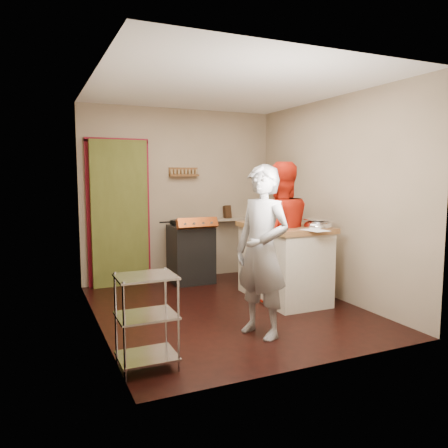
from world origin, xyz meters
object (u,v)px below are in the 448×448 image
(stove, at_px, (191,253))
(wire_shelving, at_px, (146,317))
(island, at_px, (284,260))
(person_stripe, at_px, (262,251))
(person_red, at_px, (279,233))

(stove, xyz_separation_m, wire_shelving, (-1.33, -2.62, -0.01))
(wire_shelving, relative_size, island, 0.55)
(stove, height_order, person_stripe, person_stripe)
(stove, bearing_deg, person_red, -65.03)
(stove, relative_size, wire_shelving, 1.26)
(stove, bearing_deg, wire_shelving, -116.85)
(stove, relative_size, island, 0.69)
(person_stripe, relative_size, person_red, 0.97)
(island, bearing_deg, stove, 121.19)
(island, distance_m, person_stripe, 1.40)
(island, xyz_separation_m, person_stripe, (-0.89, -1.03, 0.34))
(island, xyz_separation_m, person_red, (-0.13, -0.11, 0.37))
(stove, xyz_separation_m, island, (0.80, -1.32, 0.06))
(person_stripe, distance_m, person_red, 1.19)
(stove, distance_m, wire_shelving, 2.94)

